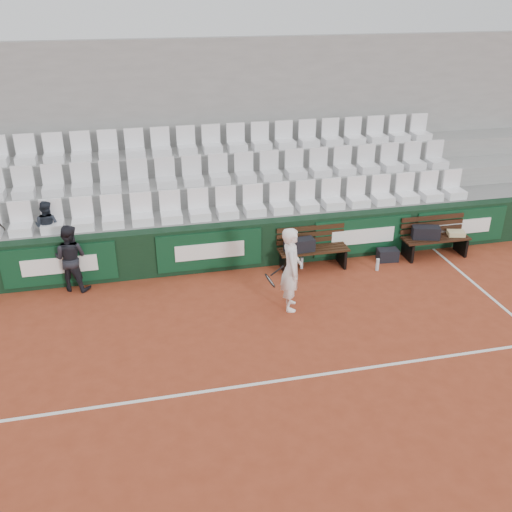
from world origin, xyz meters
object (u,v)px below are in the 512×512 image
at_px(water_bottle_far, 377,265).
at_px(sports_bag_right, 426,232).
at_px(ball_kid, 71,258).
at_px(bench_left, 313,258).
at_px(bench_right, 435,247).
at_px(water_bottle_near, 302,263).
at_px(tennis_player, 291,269).
at_px(sports_bag_left, 299,245).
at_px(spectator_c, 44,206).
at_px(sports_bag_ground, 388,255).

bearing_deg(water_bottle_far, sports_bag_right, 17.69).
relative_size(sports_bag_right, ball_kid, 0.43).
distance_m(bench_left, bench_right, 2.84).
relative_size(sports_bag_right, water_bottle_near, 2.30).
bearing_deg(sports_bag_right, tennis_player, -157.41).
bearing_deg(ball_kid, sports_bag_left, -160.79).
bearing_deg(spectator_c, sports_bag_right, -163.85).
relative_size(sports_bag_right, sports_bag_ground, 1.32).
distance_m(sports_bag_right, spectator_c, 8.09).
height_order(tennis_player, spectator_c, spectator_c).
relative_size(sports_bag_right, spectator_c, 0.54).
bearing_deg(bench_left, water_bottle_near, 174.17).
distance_m(water_bottle_near, tennis_player, 1.79).
distance_m(bench_left, water_bottle_near, 0.27).
bearing_deg(sports_bag_left, sports_bag_ground, 0.07).
bearing_deg(bench_right, ball_kid, 178.32).
relative_size(bench_left, water_bottle_near, 5.86).
distance_m(bench_right, tennis_player, 4.07).
bearing_deg(sports_bag_right, water_bottle_near, 179.17).
bearing_deg(ball_kid, sports_bag_ground, -159.94).
relative_size(bench_right, water_bottle_near, 5.86).
height_order(tennis_player, ball_kid, tennis_player).
height_order(bench_left, sports_bag_right, sports_bag_right).
bearing_deg(water_bottle_near, bench_right, -1.32).
xyz_separation_m(water_bottle_near, ball_kid, (-4.71, 0.16, 0.56)).
relative_size(bench_right, sports_bag_right, 2.54).
height_order(bench_right, water_bottle_far, bench_right).
bearing_deg(sports_bag_right, ball_kid, 178.49).
xyz_separation_m(sports_bag_left, ball_kid, (-4.63, 0.22, 0.10)).
relative_size(ball_kid, spectator_c, 1.27).
xyz_separation_m(sports_bag_ground, water_bottle_far, (-0.41, -0.39, -0.00)).
bearing_deg(water_bottle_far, sports_bag_ground, 43.41).
bearing_deg(sports_bag_ground, sports_bag_left, -179.93).
distance_m(sports_bag_left, water_bottle_near, 0.47).
bearing_deg(ball_kid, bench_left, -160.19).
bearing_deg(bench_right, sports_bag_left, 179.83).
bearing_deg(tennis_player, bench_right, 20.81).
relative_size(sports_bag_left, water_bottle_far, 2.32).
height_order(bench_right, sports_bag_left, sports_bag_left).
height_order(sports_bag_ground, spectator_c, spectator_c).
relative_size(bench_left, spectator_c, 1.38).
xyz_separation_m(sports_bag_left, sports_bag_ground, (2.04, 0.00, -0.45)).
height_order(bench_left, water_bottle_near, bench_left).
xyz_separation_m(sports_bag_left, sports_bag_right, (2.91, 0.02, 0.00)).
bearing_deg(sports_bag_ground, spectator_c, 172.29).
bearing_deg(bench_left, ball_kid, 177.89).
distance_m(water_bottle_far, spectator_c, 6.98).
distance_m(sports_bag_left, ball_kid, 4.63).
bearing_deg(spectator_c, bench_right, -163.85).
height_order(water_bottle_near, tennis_player, tennis_player).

